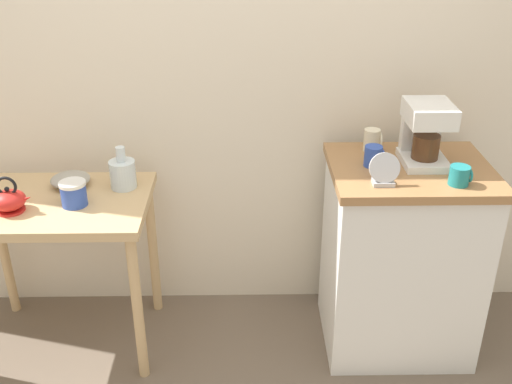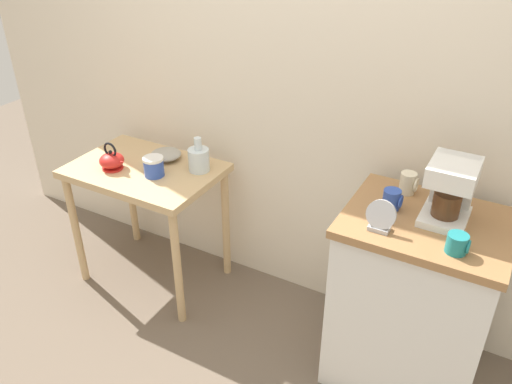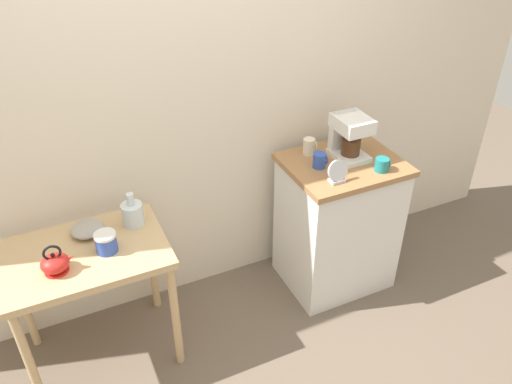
# 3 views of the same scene
# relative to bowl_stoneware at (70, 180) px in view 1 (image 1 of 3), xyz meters

# --- Properties ---
(ground_plane) EXTENTS (8.00, 8.00, 0.00)m
(ground_plane) POSITION_rel_bowl_stoneware_xyz_m (0.68, -0.19, -0.77)
(ground_plane) COLOR #6B5B4C
(back_wall) EXTENTS (4.40, 0.10, 2.80)m
(back_wall) POSITION_rel_bowl_stoneware_xyz_m (0.78, 0.25, 0.63)
(back_wall) COLOR beige
(back_wall) RESTS_ON ground_plane
(wooden_table) EXTENTS (0.80, 0.55, 0.74)m
(wooden_table) POSITION_rel_bowl_stoneware_xyz_m (-0.05, -0.14, -0.14)
(wooden_table) COLOR tan
(wooden_table) RESTS_ON ground_plane
(kitchen_counter) EXTENTS (0.67, 0.54, 0.89)m
(kitchen_counter) POSITION_rel_bowl_stoneware_xyz_m (1.45, -0.14, -0.33)
(kitchen_counter) COLOR white
(kitchen_counter) RESTS_ON ground_plane
(bowl_stoneware) EXTENTS (0.17, 0.17, 0.05)m
(bowl_stoneware) POSITION_rel_bowl_stoneware_xyz_m (0.00, 0.00, 0.00)
(bowl_stoneware) COLOR #9E998C
(bowl_stoneware) RESTS_ON wooden_table
(teakettle) EXTENTS (0.16, 0.13, 0.15)m
(teakettle) POSITION_rel_bowl_stoneware_xyz_m (-0.18, -0.23, 0.02)
(teakettle) COLOR red
(teakettle) RESTS_ON wooden_table
(glass_carafe_vase) EXTENTS (0.11, 0.11, 0.19)m
(glass_carafe_vase) POSITION_rel_bowl_stoneware_xyz_m (0.23, -0.02, 0.04)
(glass_carafe_vase) COLOR silver
(glass_carafe_vase) RESTS_ON wooden_table
(canister_enamel) EXTENTS (0.11, 0.11, 0.10)m
(canister_enamel) POSITION_rel_bowl_stoneware_xyz_m (0.06, -0.18, 0.02)
(canister_enamel) COLOR #2D4CAD
(canister_enamel) RESTS_ON wooden_table
(coffee_maker) EXTENTS (0.18, 0.22, 0.26)m
(coffee_maker) POSITION_rel_bowl_stoneware_xyz_m (1.50, -0.09, 0.25)
(coffee_maker) COLOR white
(coffee_maker) RESTS_ON kitchen_counter
(mug_blue) EXTENTS (0.08, 0.07, 0.09)m
(mug_blue) POSITION_rel_bowl_stoneware_xyz_m (1.29, -0.13, 0.16)
(mug_blue) COLOR #2D4CAD
(mug_blue) RESTS_ON kitchen_counter
(mug_dark_teal) EXTENTS (0.08, 0.08, 0.08)m
(mug_dark_teal) POSITION_rel_bowl_stoneware_xyz_m (1.59, -0.31, 0.15)
(mug_dark_teal) COLOR teal
(mug_dark_teal) RESTS_ON kitchen_counter
(mug_small_cream) EXTENTS (0.08, 0.07, 0.10)m
(mug_small_cream) POSITION_rel_bowl_stoneware_xyz_m (1.32, 0.03, 0.16)
(mug_small_cream) COLOR beige
(mug_small_cream) RESTS_ON kitchen_counter
(table_clock) EXTENTS (0.12, 0.06, 0.13)m
(table_clock) POSITION_rel_bowl_stoneware_xyz_m (1.30, -0.30, 0.17)
(table_clock) COLOR #B2B5BA
(table_clock) RESTS_ON kitchen_counter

